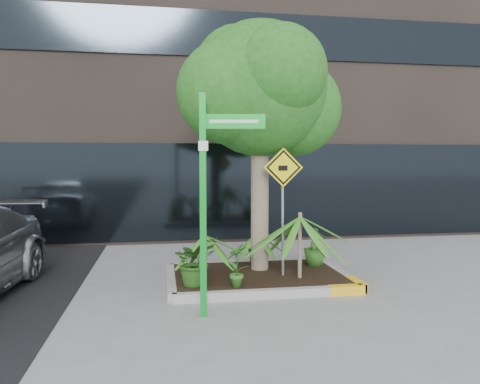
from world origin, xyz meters
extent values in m
plane|color=gray|center=(0.00, 0.00, 0.00)|extent=(80.00, 80.00, 0.00)
cube|color=#2D2621|center=(0.50, 8.50, 7.50)|extent=(18.00, 8.00, 15.00)
cube|color=#9E9E99|center=(0.20, 1.40, 0.07)|extent=(3.20, 0.15, 0.15)
cube|color=#9E9E99|center=(0.20, -0.80, 0.07)|extent=(3.20, 0.15, 0.15)
cube|color=#9E9E99|center=(-1.40, 0.30, 0.07)|extent=(0.15, 2.20, 0.15)
cube|color=#9E9E99|center=(1.80, 0.30, 0.07)|extent=(0.15, 2.20, 0.15)
cube|color=yellow|center=(1.50, -0.80, 0.07)|extent=(0.60, 0.17, 0.15)
cube|color=black|center=(0.20, 0.30, 0.12)|extent=(3.05, 2.05, 0.06)
cylinder|color=gray|center=(0.31, 0.64, 1.59)|extent=(0.34, 0.34, 3.17)
cylinder|color=gray|center=(0.42, 0.64, 2.75)|extent=(0.60, 0.17, 1.03)
sphere|color=#225618|center=(0.31, 0.64, 3.60)|extent=(2.54, 2.54, 2.54)
sphere|color=#225618|center=(1.05, 0.96, 3.28)|extent=(1.90, 1.90, 1.90)
sphere|color=#225618|center=(-0.32, 0.43, 3.49)|extent=(1.90, 1.90, 1.90)
sphere|color=#225618|center=(0.52, 0.01, 3.81)|extent=(1.69, 1.69, 1.69)
sphere|color=#225618|center=(-0.01, 1.17, 4.02)|extent=(1.80, 1.80, 1.80)
cylinder|color=gray|center=(0.88, -0.14, 0.74)|extent=(0.07, 0.07, 1.18)
cylinder|color=gray|center=(-0.80, 0.04, 0.57)|extent=(0.07, 0.07, 0.84)
cylinder|color=gray|center=(0.28, 0.81, 0.52)|extent=(0.07, 0.07, 0.73)
imported|color=#225117|center=(-1.01, -0.33, 0.56)|extent=(1.03, 1.03, 0.82)
imported|color=#327122|center=(1.47, 0.79, 0.55)|extent=(0.57, 0.57, 0.80)
imported|color=#2F6920|center=(-0.33, -0.55, 0.53)|extent=(0.56, 0.56, 0.75)
imported|color=#1D6523|center=(0.35, 1.02, 0.51)|extent=(0.56, 0.56, 0.72)
cube|color=#0D9625|center=(-0.96, -1.50, 1.60)|extent=(0.11, 0.11, 3.20)
cube|color=#0D9625|center=(-0.54, -1.57, 2.80)|extent=(0.88, 0.18, 0.21)
cube|color=#0D9625|center=(-0.89, -1.07, 3.03)|extent=(0.18, 0.88, 0.21)
cube|color=white|center=(-0.54, -1.59, 2.80)|extent=(0.68, 0.12, 0.05)
cube|color=white|center=(-0.91, -1.07, 3.03)|extent=(0.12, 0.68, 0.05)
cube|color=white|center=(-0.96, -1.55, 2.46)|extent=(0.14, 0.03, 0.14)
cylinder|color=slate|center=(0.63, 0.13, 1.22)|extent=(0.06, 0.17, 2.14)
cube|color=#FFE90D|center=(0.63, 0.11, 2.12)|extent=(0.72, 0.07, 0.72)
cube|color=black|center=(0.63, 0.10, 2.12)|extent=(0.64, 0.05, 0.64)
cube|color=#FFE90D|center=(0.63, 0.09, 2.12)|extent=(0.54, 0.04, 0.54)
cube|color=black|center=(0.62, 0.09, 2.11)|extent=(0.17, 0.02, 0.10)
camera|label=1|loc=(-1.54, -8.11, 2.27)|focal=35.00mm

